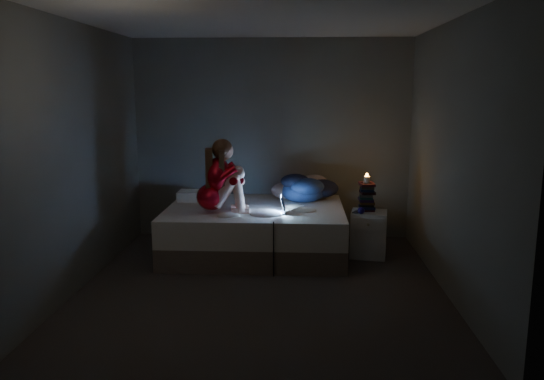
# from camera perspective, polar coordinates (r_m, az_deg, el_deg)

# --- Properties ---
(floor) EXTENTS (3.60, 3.80, 0.02)m
(floor) POSITION_cam_1_polar(r_m,az_deg,el_deg) (5.45, -1.09, -10.38)
(floor) COLOR #3A3530
(floor) RESTS_ON ground
(ceiling) EXTENTS (3.60, 3.80, 0.02)m
(ceiling) POSITION_cam_1_polar(r_m,az_deg,el_deg) (5.13, -1.20, 18.09)
(ceiling) COLOR silver
(ceiling) RESTS_ON ground
(wall_back) EXTENTS (3.60, 0.02, 2.60)m
(wall_back) POSITION_cam_1_polar(r_m,az_deg,el_deg) (7.02, -0.02, 5.41)
(wall_back) COLOR #575951
(wall_back) RESTS_ON ground
(wall_front) EXTENTS (3.60, 0.02, 2.60)m
(wall_front) POSITION_cam_1_polar(r_m,az_deg,el_deg) (3.25, -3.57, -0.91)
(wall_front) COLOR #575951
(wall_front) RESTS_ON ground
(wall_left) EXTENTS (0.02, 3.80, 2.60)m
(wall_left) POSITION_cam_1_polar(r_m,az_deg,el_deg) (5.56, -20.13, 3.33)
(wall_left) COLOR #575951
(wall_left) RESTS_ON ground
(wall_right) EXTENTS (0.02, 3.80, 2.60)m
(wall_right) POSITION_cam_1_polar(r_m,az_deg,el_deg) (5.31, 18.75, 3.10)
(wall_right) COLOR #575951
(wall_right) RESTS_ON ground
(bed) EXTENTS (2.08, 1.56, 0.57)m
(bed) POSITION_cam_1_polar(r_m,az_deg,el_deg) (6.41, -1.77, -4.33)
(bed) COLOR beige
(bed) RESTS_ON ground
(pillow) EXTENTS (0.41, 0.29, 0.12)m
(pillow) POSITION_cam_1_polar(r_m,az_deg,el_deg) (6.78, -8.25, -0.61)
(pillow) COLOR white
(pillow) RESTS_ON bed
(woman) EXTENTS (0.57, 0.42, 0.84)m
(woman) POSITION_cam_1_polar(r_m,az_deg,el_deg) (6.04, -6.54, 1.53)
(woman) COLOR maroon
(woman) RESTS_ON bed
(laptop) EXTENTS (0.31, 0.22, 0.21)m
(laptop) POSITION_cam_1_polar(r_m,az_deg,el_deg) (6.00, -0.03, -1.51)
(laptop) COLOR black
(laptop) RESTS_ON bed
(clothes_pile) EXTENTS (0.61, 0.50, 0.36)m
(clothes_pile) POSITION_cam_1_polar(r_m,az_deg,el_deg) (6.68, 3.33, 0.37)
(clothes_pile) COLOR navy
(clothes_pile) RESTS_ON bed
(nightstand) EXTENTS (0.46, 0.43, 0.55)m
(nightstand) POSITION_cam_1_polar(r_m,az_deg,el_deg) (6.41, 10.29, -4.65)
(nightstand) COLOR silver
(nightstand) RESTS_ON ground
(book_stack) EXTENTS (0.19, 0.25, 0.31)m
(book_stack) POSITION_cam_1_polar(r_m,az_deg,el_deg) (6.37, 10.05, -0.76)
(book_stack) COLOR black
(book_stack) RESTS_ON nightstand
(candle) EXTENTS (0.07, 0.07, 0.08)m
(candle) POSITION_cam_1_polar(r_m,az_deg,el_deg) (6.33, 10.11, 0.98)
(candle) COLOR beige
(candle) RESTS_ON book_stack
(phone) EXTENTS (0.11, 0.15, 0.01)m
(phone) POSITION_cam_1_polar(r_m,az_deg,el_deg) (6.24, 9.23, -2.39)
(phone) COLOR black
(phone) RESTS_ON nightstand
(blue_orb) EXTENTS (0.08, 0.08, 0.08)m
(blue_orb) POSITION_cam_1_polar(r_m,az_deg,el_deg) (6.18, 9.76, -2.21)
(blue_orb) COLOR navy
(blue_orb) RESTS_ON nightstand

